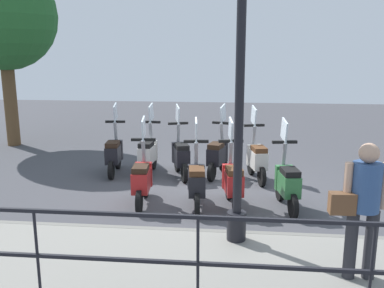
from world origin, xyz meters
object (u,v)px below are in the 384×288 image
scooter_near_2 (196,181)px  scooter_near_3 (142,179)px  scooter_near_1 (233,181)px  scooter_far_2 (181,155)px  pedestrian_with_bag (363,201)px  scooter_far_3 (148,153)px  scooter_far_1 (218,154)px  scooter_far_4 (114,153)px  scooter_near_0 (287,182)px  scooter_far_0 (257,158)px  tree_large (3,17)px  lamp_post_near (240,97)px

scooter_near_2 → scooter_near_3: size_ratio=1.00×
scooter_near_1 → scooter_far_2: same height
pedestrian_with_bag → scooter_far_3: size_ratio=1.03×
scooter_near_3 → scooter_far_1: (1.90, -1.26, 0.00)m
scooter_far_4 → scooter_near_0: bearing=-121.8°
pedestrian_with_bag → scooter_far_0: size_ratio=1.03×
scooter_far_4 → scooter_far_0: bearing=-98.2°
pedestrian_with_bag → scooter_near_1: size_ratio=1.03×
tree_large → scooter_far_0: 7.93m
tree_large → scooter_far_2: (-2.61, -5.17, -3.07)m
scooter_far_2 → scooter_near_2: bearing=178.1°
pedestrian_with_bag → scooter_near_3: pedestrian_with_bag is taller
scooter_near_1 → scooter_far_0: size_ratio=1.00×
lamp_post_near → scooter_near_3: size_ratio=2.89×
tree_large → scooter_near_0: size_ratio=3.27×
scooter_far_4 → scooter_far_1: bearing=-93.4°
lamp_post_near → scooter_far_3: 4.27m
scooter_far_1 → scooter_far_3: 1.53m
scooter_near_3 → lamp_post_near: bearing=-137.7°
lamp_post_near → scooter_far_4: 4.62m
scooter_far_0 → scooter_far_1: size_ratio=1.00×
scooter_near_2 → scooter_near_0: bearing=-92.8°
lamp_post_near → scooter_near_2: (1.53, 0.69, -1.64)m
scooter_far_2 → scooter_far_3: bearing=64.2°
scooter_near_0 → scooter_near_3: bearing=82.2°
tree_large → scooter_far_4: bearing=-124.6°
scooter_near_2 → scooter_far_0: same height
pedestrian_with_bag → scooter_far_2: pedestrian_with_bag is taller
scooter_far_3 → scooter_near_2: bearing=-143.4°
lamp_post_near → scooter_far_0: size_ratio=2.89×
scooter_near_0 → scooter_far_1: (1.84, 1.27, 0.00)m
scooter_near_3 → scooter_far_4: (1.81, 1.02, 0.00)m
scooter_far_0 → scooter_far_4: bearing=74.3°
scooter_near_2 → scooter_far_4: 2.73m
pedestrian_with_bag → scooter_far_2: size_ratio=1.03×
scooter_near_3 → scooter_far_3: same height
scooter_near_0 → scooter_far_4: 3.96m
lamp_post_near → scooter_near_0: size_ratio=2.89×
tree_large → scooter_near_1: size_ratio=3.27×
scooter_far_0 → scooter_near_1: bearing=150.2°
scooter_near_3 → scooter_far_0: same height
scooter_near_2 → scooter_far_1: (1.95, -0.29, 0.00)m
tree_large → scooter_far_4: size_ratio=3.27×
scooter_far_0 → scooter_near_0: bearing=-177.5°
scooter_near_1 → scooter_far_3: same height
lamp_post_near → scooter_near_0: 2.47m
lamp_post_near → scooter_near_3: (1.58, 1.66, -1.64)m
scooter_near_2 → scooter_far_3: size_ratio=1.00×
scooter_near_3 → scooter_far_2: bearing=-19.0°
pedestrian_with_bag → tree_large: 10.61m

